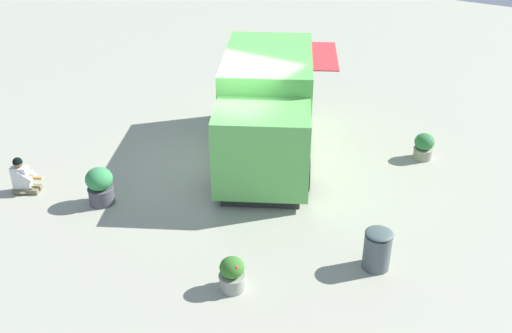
# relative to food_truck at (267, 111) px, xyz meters

# --- Properties ---
(ground_plane) EXTENTS (40.00, 40.00, 0.00)m
(ground_plane) POSITION_rel_food_truck_xyz_m (-0.36, -0.92, -1.17)
(ground_plane) COLOR #A5A591
(food_truck) EXTENTS (4.25, 5.49, 2.42)m
(food_truck) POSITION_rel_food_truck_xyz_m (0.00, 0.00, 0.00)
(food_truck) COLOR #63BC58
(food_truck) RESTS_ON ground_plane
(person_customer) EXTENTS (0.79, 0.63, 0.86)m
(person_customer) POSITION_rel_food_truck_xyz_m (-3.69, -4.47, -0.83)
(person_customer) COLOR #736A4C
(person_customer) RESTS_ON ground_plane
(planter_flowering_near) EXTENTS (0.49, 0.49, 0.67)m
(planter_flowering_near) POSITION_rel_food_truck_xyz_m (3.45, 1.84, -0.82)
(planter_flowering_near) COLOR gray
(planter_flowering_near) RESTS_ON ground_plane
(planter_flowering_far) EXTENTS (0.59, 0.59, 0.85)m
(planter_flowering_far) POSITION_rel_food_truck_xyz_m (-1.85, -3.90, -0.73)
(planter_flowering_far) COLOR #484850
(planter_flowering_far) RESTS_ON ground_plane
(planter_flowering_side) EXTENTS (0.48, 0.48, 0.65)m
(planter_flowering_side) POSITION_rel_food_truck_xyz_m (2.14, -4.71, -0.85)
(planter_flowering_side) COLOR gray
(planter_flowering_side) RESTS_ON ground_plane
(trash_bin) EXTENTS (0.52, 0.52, 0.81)m
(trash_bin) POSITION_rel_food_truck_xyz_m (4.06, -2.80, -0.76)
(trash_bin) COLOR #4D585A
(trash_bin) RESTS_ON ground_plane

